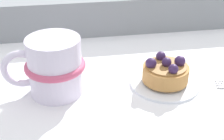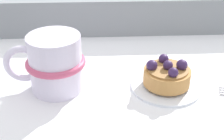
# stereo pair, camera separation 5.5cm
# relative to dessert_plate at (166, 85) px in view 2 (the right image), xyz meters

# --- Properties ---
(ground_plane) EXTENTS (0.67, 0.43, 0.04)m
(ground_plane) POSITION_rel_dessert_plate_xyz_m (-0.07, 0.06, -0.02)
(ground_plane) COLOR white
(window_rail_back) EXTENTS (0.66, 0.05, 0.09)m
(window_rail_back) POSITION_rel_dessert_plate_xyz_m (-0.07, 0.25, 0.04)
(window_rail_back) COLOR gray
(window_rail_back) RESTS_ON ground_plane
(dessert_plate) EXTENTS (0.12, 0.12, 0.01)m
(dessert_plate) POSITION_rel_dessert_plate_xyz_m (0.00, 0.00, 0.00)
(dessert_plate) COLOR silver
(dessert_plate) RESTS_ON ground_plane
(raspberry_tart) EXTENTS (0.08, 0.08, 0.05)m
(raspberry_tart) POSITION_rel_dessert_plate_xyz_m (-0.00, 0.00, 0.02)
(raspberry_tart) COLOR #B77F42
(raspberry_tart) RESTS_ON dessert_plate
(coffee_mug) EXTENTS (0.14, 0.10, 0.10)m
(coffee_mug) POSITION_rel_dessert_plate_xyz_m (-0.19, 0.01, 0.05)
(coffee_mug) COLOR silver
(coffee_mug) RESTS_ON ground_plane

